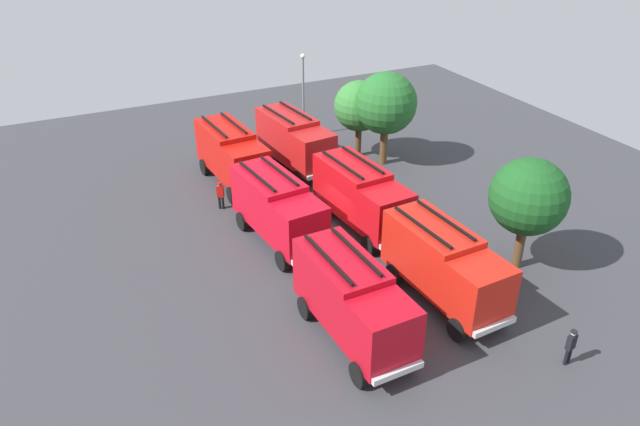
{
  "coord_description": "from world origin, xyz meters",
  "views": [
    {
      "loc": [
        27.29,
        -13.22,
        18.29
      ],
      "look_at": [
        0.0,
        0.0,
        1.4
      ],
      "focal_mm": 34.23,
      "sensor_mm": 36.0,
      "label": 1
    }
  ],
  "objects_px": {
    "firefighter_1": "(291,186)",
    "fire_truck_1": "(278,207)",
    "tree_0": "(359,106)",
    "tree_1": "(386,104)",
    "fire_truck_3": "(294,140)",
    "traffic_cone_2": "(344,249)",
    "fire_truck_2": "(353,299)",
    "traffic_cone_1": "(384,210)",
    "tree_2": "(529,197)",
    "fire_truck_4": "(361,195)",
    "firefighter_2": "(571,345)",
    "fire_truck_5": "(444,263)",
    "lamppost": "(303,89)",
    "traffic_cone_0": "(315,218)",
    "fire_truck_0": "(232,153)",
    "firefighter_0": "(220,194)"
  },
  "relations": [
    {
      "from": "tree_2",
      "to": "traffic_cone_2",
      "type": "distance_m",
      "value": 9.97
    },
    {
      "from": "tree_2",
      "to": "lamppost",
      "type": "distance_m",
      "value": 21.89
    },
    {
      "from": "fire_truck_2",
      "to": "lamppost",
      "type": "distance_m",
      "value": 24.42
    },
    {
      "from": "fire_truck_2",
      "to": "traffic_cone_1",
      "type": "bearing_deg",
      "value": 140.2
    },
    {
      "from": "firefighter_1",
      "to": "firefighter_2",
      "type": "xyz_separation_m",
      "value": [
        18.71,
        4.65,
        -0.05
      ]
    },
    {
      "from": "tree_0",
      "to": "traffic_cone_1",
      "type": "bearing_deg",
      "value": -18.84
    },
    {
      "from": "tree_0",
      "to": "tree_1",
      "type": "bearing_deg",
      "value": 24.77
    },
    {
      "from": "firefighter_2",
      "to": "traffic_cone_1",
      "type": "bearing_deg",
      "value": -8.85
    },
    {
      "from": "fire_truck_4",
      "to": "tree_2",
      "type": "xyz_separation_m",
      "value": [
        7.2,
        5.49,
        2.0
      ]
    },
    {
      "from": "fire_truck_3",
      "to": "fire_truck_5",
      "type": "bearing_deg",
      "value": -5.78
    },
    {
      "from": "fire_truck_0",
      "to": "fire_truck_3",
      "type": "relative_size",
      "value": 0.99
    },
    {
      "from": "fire_truck_3",
      "to": "traffic_cone_2",
      "type": "relative_size",
      "value": 10.42
    },
    {
      "from": "tree_0",
      "to": "lamppost",
      "type": "xyz_separation_m",
      "value": [
        -5.22,
        -2.03,
        0.06
      ]
    },
    {
      "from": "fire_truck_4",
      "to": "firefighter_1",
      "type": "distance_m",
      "value": 5.47
    },
    {
      "from": "traffic_cone_1",
      "to": "fire_truck_4",
      "type": "bearing_deg",
      "value": -69.88
    },
    {
      "from": "fire_truck_4",
      "to": "traffic_cone_0",
      "type": "xyz_separation_m",
      "value": [
        -1.66,
        -2.14,
        -1.83
      ]
    },
    {
      "from": "fire_truck_3",
      "to": "lamppost",
      "type": "distance_m",
      "value": 6.28
    },
    {
      "from": "fire_truck_1",
      "to": "tree_2",
      "type": "bearing_deg",
      "value": 47.02
    },
    {
      "from": "fire_truck_1",
      "to": "tree_0",
      "type": "relative_size",
      "value": 1.31
    },
    {
      "from": "fire_truck_2",
      "to": "firefighter_1",
      "type": "distance_m",
      "value": 13.59
    },
    {
      "from": "fire_truck_5",
      "to": "traffic_cone_0",
      "type": "xyz_separation_m",
      "value": [
        -9.54,
        -2.24,
        -1.83
      ]
    },
    {
      "from": "fire_truck_0",
      "to": "firefighter_0",
      "type": "distance_m",
      "value": 3.83
    },
    {
      "from": "tree_1",
      "to": "tree_2",
      "type": "relative_size",
      "value": 1.08
    },
    {
      "from": "tree_1",
      "to": "traffic_cone_1",
      "type": "relative_size",
      "value": 10.94
    },
    {
      "from": "fire_truck_4",
      "to": "tree_2",
      "type": "height_order",
      "value": "tree_2"
    },
    {
      "from": "traffic_cone_0",
      "to": "fire_truck_2",
      "type": "bearing_deg",
      "value": -16.55
    },
    {
      "from": "firefighter_2",
      "to": "fire_truck_1",
      "type": "bearing_deg",
      "value": 16.52
    },
    {
      "from": "fire_truck_0",
      "to": "tree_1",
      "type": "relative_size",
      "value": 1.1
    },
    {
      "from": "traffic_cone_1",
      "to": "tree_2",
      "type": "bearing_deg",
      "value": 23.2
    },
    {
      "from": "fire_truck_0",
      "to": "firefighter_0",
      "type": "relative_size",
      "value": 4.1
    },
    {
      "from": "firefighter_1",
      "to": "fire_truck_1",
      "type": "bearing_deg",
      "value": 52.33
    },
    {
      "from": "fire_truck_2",
      "to": "tree_1",
      "type": "xyz_separation_m",
      "value": [
        -15.72,
        11.07,
        2.33
      ]
    },
    {
      "from": "tree_2",
      "to": "fire_truck_4",
      "type": "bearing_deg",
      "value": -142.67
    },
    {
      "from": "fire_truck_5",
      "to": "tree_1",
      "type": "height_order",
      "value": "tree_1"
    },
    {
      "from": "tree_1",
      "to": "lamppost",
      "type": "bearing_deg",
      "value": -157.78
    },
    {
      "from": "fire_truck_2",
      "to": "firefighter_2",
      "type": "bearing_deg",
      "value": 52.19
    },
    {
      "from": "firefighter_2",
      "to": "tree_2",
      "type": "relative_size",
      "value": 0.29
    },
    {
      "from": "firefighter_1",
      "to": "tree_1",
      "type": "bearing_deg",
      "value": -168.93
    },
    {
      "from": "lamppost",
      "to": "firefighter_1",
      "type": "bearing_deg",
      "value": -28.54
    },
    {
      "from": "tree_2",
      "to": "traffic_cone_1",
      "type": "relative_size",
      "value": 10.12
    },
    {
      "from": "traffic_cone_0",
      "to": "lamppost",
      "type": "height_order",
      "value": "lamppost"
    },
    {
      "from": "tree_0",
      "to": "traffic_cone_1",
      "type": "height_order",
      "value": "tree_0"
    },
    {
      "from": "fire_truck_2",
      "to": "traffic_cone_0",
      "type": "distance_m",
      "value": 10.68
    },
    {
      "from": "fire_truck_5",
      "to": "firefighter_1",
      "type": "distance_m",
      "value": 12.97
    },
    {
      "from": "fire_truck_4",
      "to": "firefighter_2",
      "type": "xyz_separation_m",
      "value": [
        13.88,
        2.34,
        -1.16
      ]
    },
    {
      "from": "firefighter_1",
      "to": "traffic_cone_0",
      "type": "xyz_separation_m",
      "value": [
        3.16,
        0.18,
        -0.71
      ]
    },
    {
      "from": "traffic_cone_2",
      "to": "lamppost",
      "type": "relative_size",
      "value": 0.11
    },
    {
      "from": "fire_truck_2",
      "to": "traffic_cone_1",
      "type": "distance_m",
      "value": 11.82
    },
    {
      "from": "fire_truck_4",
      "to": "firefighter_2",
      "type": "height_order",
      "value": "fire_truck_4"
    },
    {
      "from": "fire_truck_0",
      "to": "fire_truck_1",
      "type": "bearing_deg",
      "value": -4.83
    }
  ]
}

